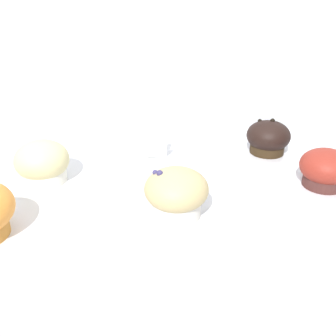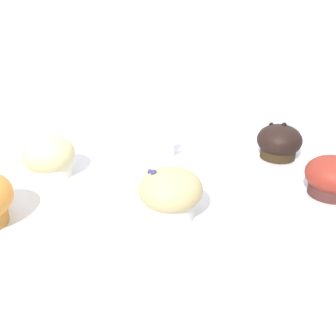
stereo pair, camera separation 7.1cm
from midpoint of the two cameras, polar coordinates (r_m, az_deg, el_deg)
wall_back at (r=1.30m, az=5.73°, el=10.62°), size 3.20×0.10×1.80m
muffin_front_center at (r=0.63m, az=3.42°, el=-3.75°), size 0.10×0.10×0.08m
muffin_back_left at (r=0.79m, az=-14.48°, el=1.47°), size 0.10×0.10×0.08m
muffin_back_right at (r=0.77m, az=25.15°, el=-1.22°), size 0.10×0.10×0.07m
muffin_front_right at (r=0.89m, az=18.05°, el=3.52°), size 0.10×0.10×0.08m
price_card at (r=0.84m, az=1.54°, el=3.46°), size 0.06×0.05×0.06m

